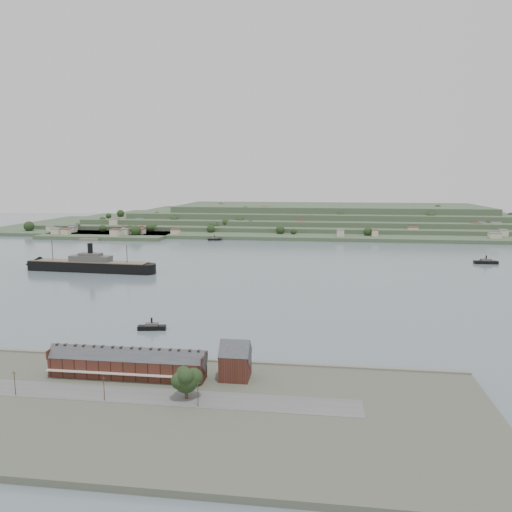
# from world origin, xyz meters

# --- Properties ---
(ground) EXTENTS (1400.00, 1400.00, 0.00)m
(ground) POSITION_xyz_m (0.00, 0.00, 0.00)
(ground) COLOR slate
(ground) RESTS_ON ground
(near_shore) EXTENTS (220.00, 80.00, 2.60)m
(near_shore) POSITION_xyz_m (0.00, -186.75, 1.01)
(near_shore) COLOR #4C5142
(near_shore) RESTS_ON ground
(terrace_row) EXTENTS (55.60, 9.80, 11.07)m
(terrace_row) POSITION_xyz_m (-10.00, -168.02, 6.84)
(terrace_row) COLOR #442218
(terrace_row) RESTS_ON ground
(gabled_building) EXTENTS (10.40, 10.18, 14.09)m
(gabled_building) POSITION_xyz_m (27.50, -164.00, 8.19)
(gabled_building) COLOR #442218
(gabled_building) RESTS_ON ground
(far_peninsula) EXTENTS (760.00, 309.00, 30.00)m
(far_peninsula) POSITION_xyz_m (27.91, 393.10, 11.88)
(far_peninsula) COLOR #384F34
(far_peninsula) RESTS_ON ground
(steamship) EXTENTS (108.40, 18.86, 25.99)m
(steamship) POSITION_xyz_m (-122.23, 27.20, 4.80)
(steamship) COLOR black
(steamship) RESTS_ON ground
(tugboat) EXTENTS (13.52, 5.56, 5.91)m
(tugboat) POSITION_xyz_m (-22.23, -108.36, 1.44)
(tugboat) COLOR black
(tugboat) RESTS_ON ground
(ferry_west) EXTENTS (16.20, 8.51, 5.85)m
(ferry_west) POSITION_xyz_m (-64.99, 225.00, 1.41)
(ferry_west) COLOR black
(ferry_west) RESTS_ON ground
(ferry_east) EXTENTS (19.05, 5.92, 7.08)m
(ferry_east) POSITION_xyz_m (191.59, 103.22, 1.70)
(ferry_east) COLOR black
(ferry_east) RESTS_ON ground
(fig_tree) EXTENTS (9.58, 8.29, 10.69)m
(fig_tree) POSITION_xyz_m (15.27, -182.47, 8.52)
(fig_tree) COLOR #462F20
(fig_tree) RESTS_ON ground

